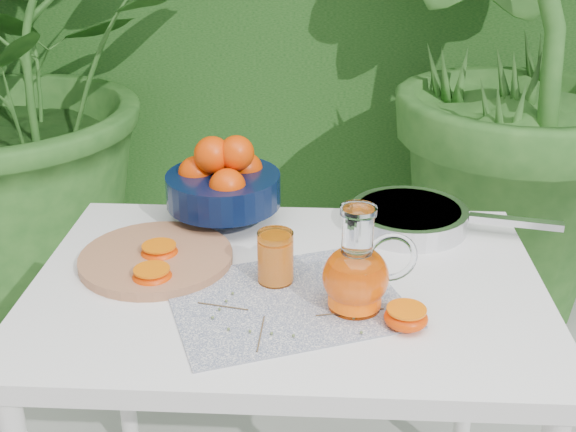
# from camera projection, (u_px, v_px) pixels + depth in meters

# --- Properties ---
(potted_plant_left) EXTENTS (2.48, 2.48, 1.76)m
(potted_plant_left) POSITION_uv_depth(u_px,v_px,m) (1.00, 63.00, 2.54)
(potted_plant_left) COLOR #285C1F
(potted_plant_left) RESTS_ON ground
(potted_plant_right) EXTENTS (2.66, 2.66, 1.89)m
(potted_plant_right) POSITION_uv_depth(u_px,v_px,m) (499.00, 52.00, 2.42)
(potted_plant_right) COLOR #285C1F
(potted_plant_right) RESTS_ON ground
(white_table) EXTENTS (1.00, 0.70, 0.75)m
(white_table) POSITION_uv_depth(u_px,v_px,m) (287.00, 315.00, 1.45)
(white_table) COLOR white
(white_table) RESTS_ON ground
(placemat) EXTENTS (0.51, 0.45, 0.00)m
(placemat) POSITION_uv_depth(u_px,v_px,m) (286.00, 301.00, 1.34)
(placemat) COLOR #0C1C48
(placemat) RESTS_ON white_table
(cutting_board) EXTENTS (0.32, 0.32, 0.02)m
(cutting_board) POSITION_uv_depth(u_px,v_px,m) (156.00, 258.00, 1.48)
(cutting_board) COLOR #A56A4A
(cutting_board) RESTS_ON white_table
(fruit_bowl) EXTENTS (0.32, 0.32, 0.21)m
(fruit_bowl) POSITION_uv_depth(u_px,v_px,m) (223.00, 182.00, 1.63)
(fruit_bowl) COLOR black
(fruit_bowl) RESTS_ON white_table
(juice_pitcher) EXTENTS (0.18, 0.14, 0.20)m
(juice_pitcher) POSITION_uv_depth(u_px,v_px,m) (357.00, 274.00, 1.29)
(juice_pitcher) COLOR white
(juice_pitcher) RESTS_ON white_table
(juice_tumbler) EXTENTS (0.09, 0.09, 0.10)m
(juice_tumbler) POSITION_uv_depth(u_px,v_px,m) (275.00, 258.00, 1.39)
(juice_tumbler) COLOR white
(juice_tumbler) RESTS_ON white_table
(saute_pan) EXTENTS (0.48, 0.31, 0.05)m
(saute_pan) POSITION_uv_depth(u_px,v_px,m) (411.00, 217.00, 1.62)
(saute_pan) COLOR silver
(saute_pan) RESTS_ON white_table
(orange_halves) EXTENTS (0.57, 0.30, 0.04)m
(orange_halves) POSITION_uv_depth(u_px,v_px,m) (232.00, 281.00, 1.38)
(orange_halves) COLOR #E95102
(orange_halves) RESTS_ON white_table
(thyme_sprigs) EXTENTS (0.34, 0.20, 0.01)m
(thyme_sprigs) POSITION_uv_depth(u_px,v_px,m) (281.00, 316.00, 1.29)
(thyme_sprigs) COLOR brown
(thyme_sprigs) RESTS_ON white_table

